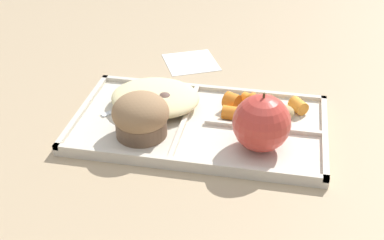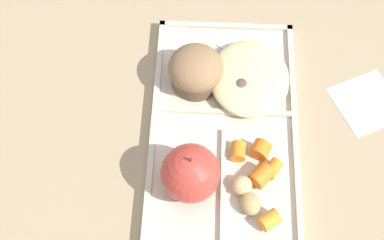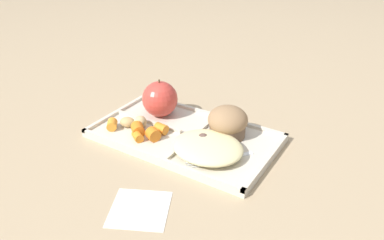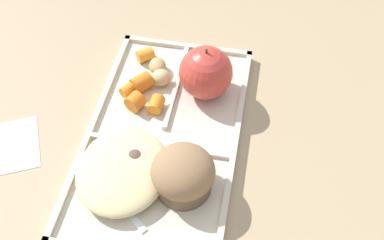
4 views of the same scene
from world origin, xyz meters
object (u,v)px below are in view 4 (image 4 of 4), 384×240
at_px(green_apple, 206,73).
at_px(bran_muffin, 183,174).
at_px(plastic_fork, 111,191).
at_px(lunch_tray, 163,136).

xyz_separation_m(green_apple, bran_muffin, (0.18, 0.00, -0.01)).
height_order(green_apple, plastic_fork, green_apple).
bearing_deg(plastic_fork, lunch_tray, 155.58).
xyz_separation_m(bran_muffin, plastic_fork, (0.03, -0.10, -0.03)).
xyz_separation_m(lunch_tray, plastic_fork, (0.11, -0.05, 0.01)).
relative_size(green_apple, bran_muffin, 1.06).
bearing_deg(lunch_tray, plastic_fork, -24.42).
distance_m(green_apple, plastic_fork, 0.23).
relative_size(lunch_tray, green_apple, 4.32).
bearing_deg(lunch_tray, bran_muffin, 30.24).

